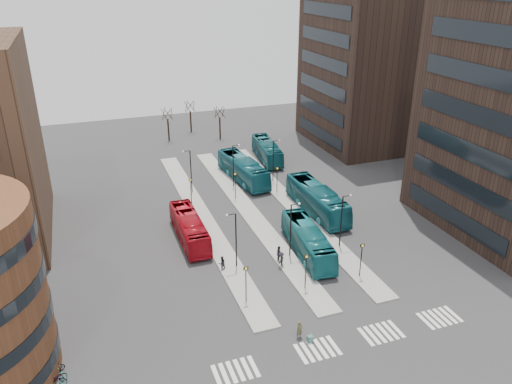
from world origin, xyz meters
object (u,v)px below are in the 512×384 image
object	(u,v)px
teal_bus_b	(243,169)
commuter_c	(281,260)
red_bus	(189,228)
teal_bus_c	(317,200)
bicycle_near	(54,379)
suitcase	(310,339)
bicycle_mid	(55,369)
traveller	(299,330)
bicycle_far	(54,380)
teal_bus_a	(308,240)
commuter_b	(279,254)
teal_bus_d	(267,151)
commuter_a	(222,263)

from	to	relation	value
teal_bus_b	commuter_c	world-z (taller)	teal_bus_b
red_bus	teal_bus_c	distance (m)	16.76
red_bus	bicycle_near	xyz separation A→B (m)	(-14.36, -18.01, -1.01)
suitcase	bicycle_mid	distance (m)	20.12
traveller	bicycle_far	world-z (taller)	traveller
teal_bus_a	bicycle_mid	bearing A→B (deg)	-153.66
commuter_b	commuter_c	world-z (taller)	commuter_b
suitcase	red_bus	xyz separation A→B (m)	(-5.47, 20.22, 1.22)
commuter_c	teal_bus_b	bearing A→B (deg)	-147.98
bicycle_near	teal_bus_d	bearing A→B (deg)	-63.15
teal_bus_a	commuter_c	xyz separation A→B (m)	(-3.73, -1.55, -0.71)
red_bus	teal_bus_b	xyz separation A→B (m)	(11.30, 14.60, 0.22)
commuter_c	bicycle_far	size ratio (longest dim) A/B	0.95
teal_bus_c	teal_bus_b	bearing A→B (deg)	111.33
commuter_a	suitcase	bearing A→B (deg)	96.70
teal_bus_d	commuter_c	xyz separation A→B (m)	(-10.15, -30.39, -0.69)
teal_bus_a	teal_bus_d	distance (m)	29.55
traveller	commuter_c	bearing A→B (deg)	65.15
teal_bus_c	commuter_c	distance (m)	13.76
teal_bus_d	bicycle_near	size ratio (longest dim) A/B	5.83
bicycle_near	suitcase	bearing A→B (deg)	-120.48
teal_bus_c	traveller	bearing A→B (deg)	-120.58
suitcase	commuter_b	bearing A→B (deg)	75.78
suitcase	teal_bus_d	xyz separation A→B (m)	(12.26, 41.79, 1.26)
red_bus	bicycle_mid	bearing A→B (deg)	-130.39
teal_bus_c	commuter_a	xyz separation A→B (m)	(-15.03, -8.75, -0.98)
teal_bus_b	commuter_a	distance (m)	23.95
red_bus	teal_bus_d	size ratio (longest dim) A/B	0.98
commuter_b	bicycle_mid	world-z (taller)	commuter_b
commuter_b	teal_bus_d	bearing A→B (deg)	-11.70
traveller	bicycle_far	xyz separation A→B (m)	(-19.18, 1.42, -0.34)
suitcase	teal_bus_c	size ratio (longest dim) A/B	0.05
teal_bus_c	bicycle_near	xyz separation A→B (m)	(-31.06, -19.45, -1.26)
commuter_c	bicycle_near	world-z (taller)	commuter_c
suitcase	teal_bus_c	world-z (taller)	teal_bus_c
teal_bus_d	commuter_c	bearing A→B (deg)	-101.86
suitcase	traveller	xyz separation A→B (m)	(-0.65, 0.76, 0.52)
teal_bus_d	commuter_c	world-z (taller)	teal_bus_d
teal_bus_a	bicycle_far	world-z (taller)	teal_bus_a
teal_bus_a	teal_bus_b	xyz separation A→B (m)	(-0.01, 21.87, 0.16)
traveller	commuter_b	bearing A→B (deg)	65.55
teal_bus_d	commuter_c	size ratio (longest dim) A/B	6.48
red_bus	bicycle_near	bearing A→B (deg)	-128.43
teal_bus_a	teal_bus_c	size ratio (longest dim) A/B	0.89
teal_bus_a	bicycle_near	world-z (taller)	teal_bus_a
teal_bus_b	bicycle_far	size ratio (longest dim) A/B	6.85
teal_bus_a	bicycle_far	size ratio (longest dim) A/B	6.22
commuter_a	bicycle_near	distance (m)	19.28
teal_bus_d	commuter_a	size ratio (longest dim) A/B	7.11
teal_bus_b	bicycle_mid	world-z (taller)	teal_bus_b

